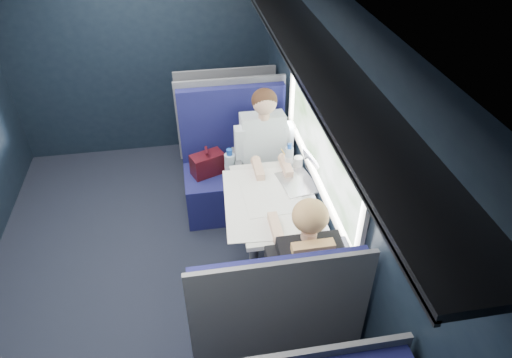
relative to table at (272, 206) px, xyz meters
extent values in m
cube|color=black|center=(-1.03, 0.00, -0.67)|extent=(2.80, 4.20, 0.01)
cube|color=black|center=(0.42, 0.00, 0.49)|extent=(0.10, 4.20, 2.30)
cube|color=black|center=(-1.03, 2.15, 0.49)|extent=(2.80, 0.10, 2.30)
cube|color=beige|center=(0.35, 0.00, 1.08)|extent=(0.03, 1.84, 0.07)
cube|color=beige|center=(0.35, 0.00, 0.23)|extent=(0.03, 1.84, 0.07)
cube|color=beige|center=(0.35, -0.89, 0.66)|extent=(0.03, 0.07, 0.78)
cube|color=beige|center=(0.35, 0.89, 0.66)|extent=(0.03, 0.07, 0.78)
cube|color=black|center=(0.19, 0.00, 1.32)|extent=(0.36, 4.10, 0.04)
cube|color=black|center=(0.02, 0.00, 1.30)|extent=(0.02, 4.10, 0.03)
cube|color=red|center=(0.35, 0.00, 1.23)|extent=(0.01, 0.10, 0.12)
cylinder|color=#54565E|center=(-0.15, 0.00, -0.31)|extent=(0.08, 0.08, 0.70)
cube|color=silver|center=(0.03, 0.00, 0.06)|extent=(0.62, 1.00, 0.04)
cube|color=#0E0E3E|center=(-0.18, 0.78, -0.44)|extent=(1.00, 0.50, 0.45)
cube|color=#0E0E3E|center=(-0.18, 1.08, 0.16)|extent=(1.00, 0.10, 0.75)
cube|color=#54565E|center=(-0.18, 1.14, 0.19)|extent=(1.04, 0.03, 0.82)
cube|color=#54565E|center=(-0.18, 0.73, -0.11)|extent=(0.06, 0.40, 0.20)
cube|color=#3F0D14|center=(-0.45, 0.82, -0.11)|extent=(0.34, 0.26, 0.21)
cylinder|color=#3F0D14|center=(-0.45, 0.82, 0.04)|extent=(0.07, 0.12, 0.03)
cylinder|color=silver|center=(-0.26, 0.71, -0.08)|extent=(0.10, 0.10, 0.26)
cylinder|color=#1747AE|center=(-0.26, 0.71, 0.08)|extent=(0.05, 0.05, 0.06)
cube|color=#0E0E3E|center=(-0.18, -0.78, -0.44)|extent=(1.00, 0.50, 0.45)
cube|color=#0E0E3E|center=(-0.18, -1.08, 0.16)|extent=(1.00, 0.10, 0.75)
cube|color=#54565E|center=(-0.18, -1.14, 0.19)|extent=(1.04, 0.03, 0.82)
cube|color=#54565E|center=(-0.18, -0.73, -0.11)|extent=(0.06, 0.40, 0.20)
cube|color=#0E0E3E|center=(-0.18, 1.88, -0.44)|extent=(1.00, 0.40, 0.45)
cube|color=#0E0E3E|center=(-0.18, 1.64, 0.12)|extent=(1.00, 0.10, 0.66)
cube|color=#54565E|center=(-0.18, 1.59, 0.14)|extent=(1.04, 0.03, 0.72)
cube|color=black|center=(0.07, 0.64, -0.13)|extent=(0.36, 0.44, 0.16)
cube|color=black|center=(0.07, 0.44, -0.44)|extent=(0.32, 0.12, 0.45)
cube|color=silver|center=(0.07, 0.80, 0.12)|extent=(0.40, 0.29, 0.53)
cylinder|color=#D8A88C|center=(0.07, 0.76, 0.40)|extent=(0.10, 0.10, 0.06)
sphere|color=#D8A88C|center=(0.07, 0.74, 0.53)|extent=(0.21, 0.21, 0.21)
sphere|color=#382114|center=(0.07, 0.76, 0.55)|extent=(0.22, 0.22, 0.22)
cube|color=silver|center=(-0.15, 0.76, 0.12)|extent=(0.09, 0.12, 0.34)
cube|color=silver|center=(0.29, 0.76, 0.12)|extent=(0.09, 0.12, 0.34)
cube|color=black|center=(0.07, -0.64, -0.13)|extent=(0.36, 0.44, 0.16)
cube|color=black|center=(0.07, -0.44, -0.44)|extent=(0.32, 0.12, 0.45)
cube|color=black|center=(0.07, -0.80, 0.12)|extent=(0.40, 0.29, 0.53)
cylinder|color=#D8A88C|center=(0.07, -0.76, 0.40)|extent=(0.10, 0.10, 0.06)
sphere|color=#D8A88C|center=(0.07, -0.74, 0.53)|extent=(0.21, 0.21, 0.21)
sphere|color=tan|center=(0.07, -0.76, 0.55)|extent=(0.22, 0.22, 0.22)
cube|color=black|center=(-0.15, -0.76, 0.12)|extent=(0.09, 0.12, 0.34)
cube|color=black|center=(0.29, -0.76, 0.12)|extent=(0.09, 0.12, 0.34)
cube|color=tan|center=(0.07, -0.86, 0.24)|extent=(0.26, 0.07, 0.36)
cube|color=white|center=(-0.08, -0.03, 0.08)|extent=(0.66, 0.91, 0.01)
cube|color=silver|center=(0.24, 0.16, 0.08)|extent=(0.32, 0.39, 0.02)
cube|color=silver|center=(0.36, 0.16, 0.22)|extent=(0.07, 0.35, 0.24)
cube|color=black|center=(0.35, 0.16, 0.22)|extent=(0.06, 0.31, 0.20)
cylinder|color=silver|center=(0.22, 0.39, 0.17)|extent=(0.07, 0.07, 0.20)
cylinder|color=#1747AE|center=(0.22, 0.39, 0.29)|extent=(0.04, 0.04, 0.04)
cylinder|color=white|center=(0.30, 0.38, 0.13)|extent=(0.08, 0.08, 0.10)
camera|label=1|loc=(-0.59, -2.70, 2.35)|focal=32.00mm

